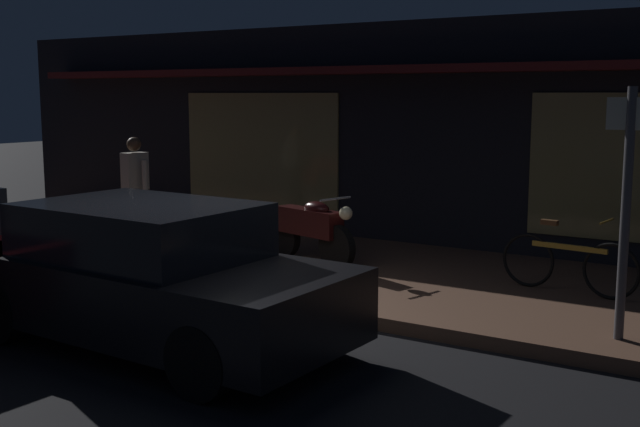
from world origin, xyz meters
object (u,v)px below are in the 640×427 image
Objects in this scene: motorcycle at (311,228)px; person_photographer at (135,188)px; parked_car_far at (150,276)px; bicycle_parked at (568,263)px; sign_post at (626,199)px.

person_photographer is (-3.15, -0.20, 0.38)m from motorcycle.
person_photographer reaches higher than parked_car_far.
motorcycle is 3.47m from bicycle_parked.
person_photographer is at bearing -176.30° from bicycle_parked.
motorcycle is 3.51m from parked_car_far.
motorcycle is at bearing 95.88° from parked_car_far.
person_photographer is 0.70× the size of sign_post.
parked_car_far is at bearing -43.21° from person_photographer.
bicycle_parked is (3.46, 0.23, -0.14)m from motorcycle.
person_photographer is (-6.61, -0.43, 0.52)m from bicycle_parked.
bicycle_parked is 0.69× the size of sign_post.
motorcycle is 4.63m from sign_post.
parked_car_far is (-3.10, -3.72, 0.20)m from bicycle_parked.
sign_post reaches higher than motorcycle.
sign_post is (7.51, -1.10, 0.48)m from person_photographer.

